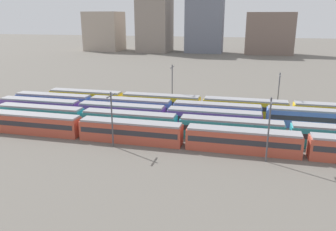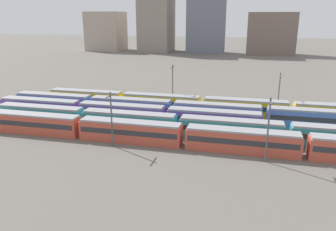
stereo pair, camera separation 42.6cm
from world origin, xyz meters
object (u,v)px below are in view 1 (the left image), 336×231
(train_track_3, at_px, (217,112))
(train_track_4, at_px, (202,105))
(catenary_pole_1, at_px, (278,91))
(train_track_0, at_px, (243,140))
(train_track_2, at_px, (122,113))
(catenary_pole_0, at_px, (112,117))
(catenary_pole_3, at_px, (172,84))
(catenary_pole_2, at_px, (269,127))
(train_track_1, at_px, (287,133))

(train_track_3, height_order, train_track_4, same)
(train_track_3, xyz_separation_m, catenary_pole_1, (12.51, 8.48, 3.27))
(train_track_0, xyz_separation_m, train_track_2, (-24.61, 10.40, -0.00))
(train_track_3, xyz_separation_m, catenary_pole_0, (-15.40, -18.34, 3.29))
(train_track_2, bearing_deg, catenary_pole_3, 60.26)
(train_track_4, height_order, catenary_pole_2, catenary_pole_2)
(train_track_3, xyz_separation_m, catenary_pole_3, (-11.34, 8.12, 3.78))
(train_track_0, height_order, catenary_pole_1, catenary_pole_1)
(train_track_2, distance_m, train_track_3, 19.65)
(train_track_2, xyz_separation_m, catenary_pole_1, (31.46, 13.68, 3.27))
(train_track_2, bearing_deg, train_track_4, 34.56)
(train_track_3, relative_size, train_track_4, 1.25)
(train_track_3, distance_m, catenary_pole_1, 15.46)
(train_track_1, distance_m, train_track_4, 22.94)
(train_track_0, distance_m, train_track_2, 26.71)
(train_track_1, bearing_deg, train_track_0, -144.57)
(train_track_2, distance_m, train_track_4, 18.33)
(train_track_4, distance_m, catenary_pole_2, 27.50)
(train_track_2, distance_m, catenary_pole_1, 34.46)
(train_track_3, distance_m, catenary_pole_0, 24.17)
(train_track_2, xyz_separation_m, catenary_pole_3, (7.61, 13.32, 3.78))
(catenary_pole_0, relative_size, catenary_pole_3, 0.91)
(train_track_1, bearing_deg, catenary_pole_0, -164.35)
(train_track_2, height_order, train_track_3, same)
(train_track_3, bearing_deg, catenary_pole_0, -130.01)
(catenary_pole_3, bearing_deg, train_track_0, -54.37)
(train_track_4, bearing_deg, train_track_3, -53.44)
(catenary_pole_1, relative_size, catenary_pole_3, 0.90)
(train_track_0, xyz_separation_m, train_track_3, (-5.65, 15.60, 0.00))
(train_track_1, xyz_separation_m, train_track_2, (-31.91, 5.20, -0.00))
(train_track_3, relative_size, catenary_pole_0, 10.05)
(catenary_pole_2, bearing_deg, catenary_pole_1, 83.22)
(catenary_pole_0, distance_m, catenary_pole_1, 38.71)
(catenary_pole_1, bearing_deg, catenary_pole_0, -136.14)
(catenary_pole_0, xyz_separation_m, catenary_pole_1, (27.91, 26.82, -0.02))
(train_track_0, xyz_separation_m, catenary_pole_3, (-17.00, 23.72, 3.78))
(train_track_1, relative_size, catenary_pole_1, 12.13)
(catenary_pole_0, xyz_separation_m, catenary_pole_3, (4.05, 26.46, 0.49))
(train_track_3, relative_size, catenary_pole_3, 9.12)
(train_track_0, bearing_deg, train_track_2, 157.09)
(catenary_pole_1, xyz_separation_m, catenary_pole_2, (-3.23, -27.18, 0.32))
(train_track_2, bearing_deg, catenary_pole_0, -74.87)
(train_track_0, distance_m, train_track_4, 22.87)
(train_track_0, height_order, catenary_pole_3, catenary_pole_3)
(catenary_pole_2, bearing_deg, catenary_pole_3, 127.55)
(train_track_2, distance_m, catenary_pole_2, 31.49)
(train_track_1, bearing_deg, train_track_4, 137.15)
(train_track_4, xyz_separation_m, catenary_pole_2, (13.13, -23.90, 3.59))
(train_track_0, relative_size, train_track_4, 1.25)
(train_track_0, distance_m, catenary_pole_2, 5.97)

